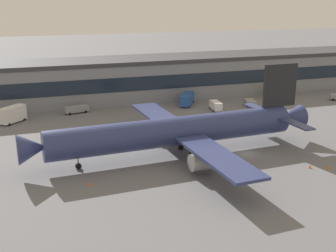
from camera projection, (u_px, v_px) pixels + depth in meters
The scene contains 13 objects.
ground_plane at pixel (246, 153), 87.42m from camera, with size 600.00×600.00×0.00m, color slate.
terminal_building at pixel (162, 77), 135.90m from camera, with size 202.80×17.45×12.54m.
airliner at pixel (179, 131), 85.14m from camera, with size 59.82×51.15×16.97m.
pushback_tractor at pixel (250, 102), 125.30m from camera, with size 3.67×5.28×1.75m.
crew_van at pixel (216, 105), 119.92m from camera, with size 2.73×5.40×2.55m.
belt_loader at pixel (76, 109), 117.23m from camera, with size 6.68×3.35×1.95m.
stair_truck at pixel (276, 92), 134.21m from camera, with size 6.07×2.61×3.55m.
catering_truck at pixel (12, 114), 107.92m from camera, with size 6.92×6.93×4.15m.
fuel_truck at pixel (187, 99), 125.81m from camera, with size 6.79×8.62×3.35m.
traffic_cone_0 at pixel (329, 167), 79.51m from camera, with size 0.53×0.53×0.66m, color #F2590C.
traffic_cone_1 at pixel (89, 184), 72.48m from camera, with size 0.51×0.51×0.64m, color #F2590C.
traffic_cone_2 at pixel (310, 166), 79.80m from camera, with size 0.54×0.54×0.68m, color #F2590C.
traffic_cone_3 at pixel (199, 163), 81.48m from camera, with size 0.51×0.51×0.64m, color #F2590C.
Camera 1 is at (-41.17, -72.84, 30.34)m, focal length 46.25 mm.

